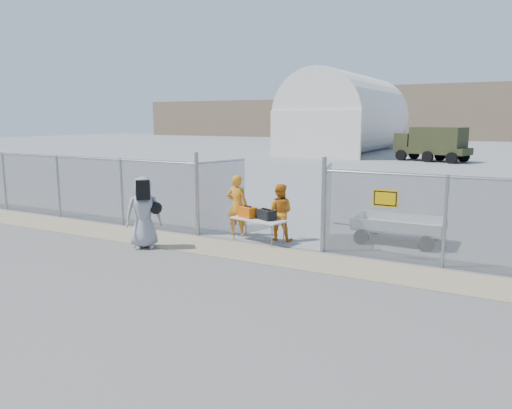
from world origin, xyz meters
The scene contains 13 objects.
ground centered at (0.00, 0.00, 0.00)m, with size 160.00×160.00×0.00m, color #525050.
tarmac_inside centered at (0.00, 42.00, 0.01)m, with size 160.00×80.00×0.01m, color gray.
dirt_strip centered at (0.00, 1.00, 0.01)m, with size 44.00×1.60×0.01m, color #9B8968.
chain_link_fence centered at (0.00, 2.00, 1.10)m, with size 40.00×0.20×2.20m, color gray, non-canonical shape.
quonset_hangar centered at (-10.00, 40.00, 4.00)m, with size 9.00×18.00×8.00m, color white, non-canonical shape.
folding_table centered at (0.01, 2.13, 0.34)m, with size 1.59×0.66×0.67m, color silver, non-canonical shape.
orange_bag centered at (-0.35, 2.15, 0.82)m, with size 0.48×0.32×0.30m, color #E75E09.
black_duffel centered at (0.25, 2.14, 0.81)m, with size 0.56×0.33×0.27m, color black.
security_worker_left centered at (-0.91, 2.50, 0.92)m, with size 0.67×0.44×1.84m, color orange.
security_worker_right centered at (0.46, 2.56, 0.83)m, with size 0.80×0.63×1.65m, color orange.
visitor centered at (-2.41, 0.08, 0.97)m, with size 0.95×0.62×1.95m, color gray.
utility_trailer centered at (3.53, 3.94, 0.39)m, with size 3.18×1.64×0.77m, color silver, non-canonical shape.
military_truck centered at (-0.35, 32.88, 1.39)m, with size 5.85×2.16×2.79m, color #31351B, non-canonical shape.
Camera 1 is at (6.56, -10.05, 3.47)m, focal length 35.00 mm.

